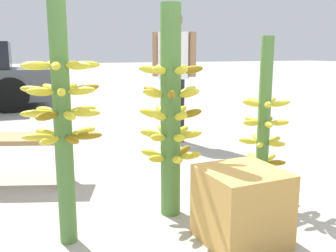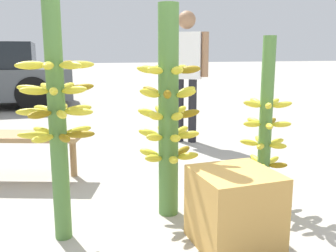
% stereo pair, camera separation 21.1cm
% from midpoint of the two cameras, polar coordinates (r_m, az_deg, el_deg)
% --- Properties ---
extents(ground_plane, '(80.00, 80.00, 0.00)m').
position_cam_midpoint_polar(ground_plane, '(2.48, 1.20, -16.36)').
color(ground_plane, '#9E998E').
extents(banana_stalk_left, '(0.46, 0.46, 1.68)m').
position_cam_midpoint_polar(banana_stalk_left, '(2.26, -18.50, 3.12)').
color(banana_stalk_left, '#4C7A38').
rests_on(banana_stalk_left, ground_plane).
extents(banana_stalk_center, '(0.44, 0.44, 1.46)m').
position_cam_midpoint_polar(banana_stalk_center, '(2.57, -1.96, 1.93)').
color(banana_stalk_center, '#4C7A38').
rests_on(banana_stalk_center, ground_plane).
extents(banana_stalk_right, '(0.37, 0.36, 1.26)m').
position_cam_midpoint_polar(banana_stalk_right, '(2.87, 12.32, -0.53)').
color(banana_stalk_right, '#4C7A38').
rests_on(banana_stalk_right, ground_plane).
extents(vendor_person, '(0.51, 0.39, 1.65)m').
position_cam_midpoint_polar(vendor_person, '(4.77, -0.37, 9.41)').
color(vendor_person, black).
rests_on(vendor_person, ground_plane).
extents(market_bench, '(1.32, 0.81, 0.43)m').
position_cam_midpoint_polar(market_bench, '(3.59, -25.68, -2.56)').
color(market_bench, '#99754C').
rests_on(market_bench, ground_plane).
extents(produce_crate, '(0.46, 0.46, 0.46)m').
position_cam_midpoint_polar(produce_crate, '(2.33, 8.53, -12.04)').
color(produce_crate, '#C69347').
rests_on(produce_crate, ground_plane).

